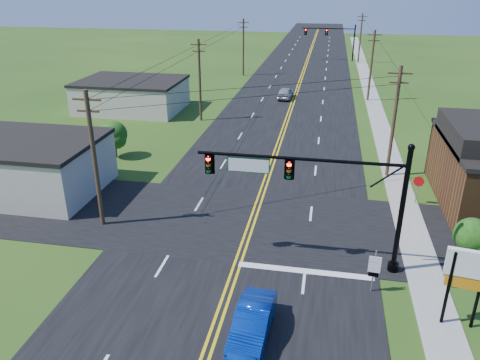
% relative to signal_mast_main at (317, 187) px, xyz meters
% --- Properties ---
extents(ground, '(260.00, 260.00, 0.00)m').
position_rel_signal_mast_main_xyz_m(ground, '(-4.34, -8.00, -4.75)').
color(ground, '#1F4012').
rests_on(ground, ground).
extents(road_main, '(16.00, 220.00, 0.04)m').
position_rel_signal_mast_main_xyz_m(road_main, '(-4.34, 42.00, -4.73)').
color(road_main, black).
rests_on(road_main, ground).
extents(road_cross, '(70.00, 10.00, 0.04)m').
position_rel_signal_mast_main_xyz_m(road_cross, '(-4.34, 4.00, -4.73)').
color(road_cross, black).
rests_on(road_cross, ground).
extents(sidewalk, '(2.00, 160.00, 0.08)m').
position_rel_signal_mast_main_xyz_m(sidewalk, '(6.16, 32.00, -4.71)').
color(sidewalk, gray).
rests_on(sidewalk, ground).
extents(signal_mast_main, '(11.30, 0.60, 7.48)m').
position_rel_signal_mast_main_xyz_m(signal_mast_main, '(0.00, 0.00, 0.00)').
color(signal_mast_main, black).
rests_on(signal_mast_main, ground).
extents(signal_mast_far, '(10.98, 0.60, 7.48)m').
position_rel_signal_mast_main_xyz_m(signal_mast_far, '(0.10, 72.00, -0.20)').
color(signal_mast_far, black).
rests_on(signal_mast_far, ground).
extents(cream_bldg_near, '(10.20, 8.20, 4.10)m').
position_rel_signal_mast_main_xyz_m(cream_bldg_near, '(-21.34, 6.00, -2.69)').
color(cream_bldg_near, '#BAAF9E').
rests_on(cream_bldg_near, ground).
extents(cream_bldg_far, '(12.20, 9.20, 3.70)m').
position_rel_signal_mast_main_xyz_m(cream_bldg_far, '(-23.34, 30.00, -2.89)').
color(cream_bldg_far, '#BAAF9E').
rests_on(cream_bldg_far, ground).
extents(utility_pole_left_a, '(1.80, 0.28, 9.00)m').
position_rel_signal_mast_main_xyz_m(utility_pole_left_a, '(-13.84, 2.00, -0.03)').
color(utility_pole_left_a, '#3E2B1C').
rests_on(utility_pole_left_a, ground).
extents(utility_pole_left_b, '(1.80, 0.28, 9.00)m').
position_rel_signal_mast_main_xyz_m(utility_pole_left_b, '(-13.84, 27.00, -0.03)').
color(utility_pole_left_b, '#3E2B1C').
rests_on(utility_pole_left_b, ground).
extents(utility_pole_left_c, '(1.80, 0.28, 9.00)m').
position_rel_signal_mast_main_xyz_m(utility_pole_left_c, '(-13.84, 54.00, -0.03)').
color(utility_pole_left_c, '#3E2B1C').
rests_on(utility_pole_left_c, ground).
extents(utility_pole_right_a, '(1.80, 0.28, 9.00)m').
position_rel_signal_mast_main_xyz_m(utility_pole_right_a, '(5.46, 14.00, -0.03)').
color(utility_pole_right_a, '#3E2B1C').
rests_on(utility_pole_right_a, ground).
extents(utility_pole_right_b, '(1.80, 0.28, 9.00)m').
position_rel_signal_mast_main_xyz_m(utility_pole_right_b, '(5.46, 40.00, -0.03)').
color(utility_pole_right_b, '#3E2B1C').
rests_on(utility_pole_right_b, ground).
extents(utility_pole_right_c, '(1.80, 0.28, 9.00)m').
position_rel_signal_mast_main_xyz_m(utility_pole_right_c, '(5.46, 70.00, -0.03)').
color(utility_pole_right_c, '#3E2B1C').
rests_on(utility_pole_right_c, ground).
extents(tree_right_back, '(3.00, 3.00, 4.10)m').
position_rel_signal_mast_main_xyz_m(tree_right_back, '(11.66, 18.00, -2.15)').
color(tree_right_back, '#3E2B1C').
rests_on(tree_right_back, ground).
extents(shrub_corner, '(2.00, 2.00, 2.86)m').
position_rel_signal_mast_main_xyz_m(shrub_corner, '(8.66, 1.50, -2.90)').
color(shrub_corner, '#3E2B1C').
rests_on(shrub_corner, ground).
extents(tree_left, '(2.40, 2.40, 3.37)m').
position_rel_signal_mast_main_xyz_m(tree_left, '(-18.34, 14.00, -2.59)').
color(tree_left, '#3E2B1C').
rests_on(tree_left, ground).
extents(blue_car, '(1.77, 4.51, 1.46)m').
position_rel_signal_mast_main_xyz_m(blue_car, '(-2.40, -6.57, -4.02)').
color(blue_car, '#062A95').
rests_on(blue_car, ground).
extents(distant_car, '(2.19, 4.57, 1.51)m').
position_rel_signal_mast_main_xyz_m(distant_car, '(-5.35, 39.12, -4.00)').
color(distant_car, '#B8B7BD').
rests_on(distant_car, ground).
extents(route_sign, '(0.62, 0.13, 2.49)m').
position_rel_signal_mast_main_xyz_m(route_sign, '(3.16, -2.17, -3.30)').
color(route_sign, slate).
rests_on(route_sign, ground).
extents(stop_sign, '(0.75, 0.26, 2.17)m').
position_rel_signal_mast_main_xyz_m(stop_sign, '(6.98, 8.98, -3.18)').
color(stop_sign, slate).
rests_on(stop_sign, ground).
extents(pylon_sign, '(2.00, 0.58, 4.07)m').
position_rel_signal_mast_main_xyz_m(pylon_sign, '(6.91, -4.05, -1.78)').
color(pylon_sign, black).
rests_on(pylon_sign, ground).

